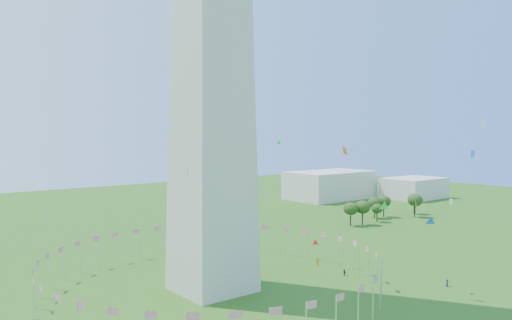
{
  "coord_description": "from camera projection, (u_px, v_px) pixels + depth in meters",
  "views": [
    {
      "loc": [
        -66.84,
        -49.85,
        38.0
      ],
      "look_at": [
        1.53,
        35.0,
        32.28
      ],
      "focal_mm": 35.0,
      "sensor_mm": 36.0,
      "label": 1
    }
  ],
  "objects": [
    {
      "name": "tree_line_east",
      "position": [
        385.0,
        209.0,
        220.78
      ],
      "size": [
        53.29,
        15.85,
        10.53
      ],
      "color": "#31531B",
      "rests_on": "ground"
    },
    {
      "name": "kites_aloft",
      "position": [
        347.0,
        210.0,
        108.54
      ],
      "size": [
        98.35,
        52.93,
        36.78
      ],
      "color": "green",
      "rests_on": "ground"
    },
    {
      "name": "gov_building_east_a",
      "position": [
        330.0,
        185.0,
        292.85
      ],
      "size": [
        50.0,
        30.0,
        16.0
      ],
      "primitive_type": "cube",
      "color": "beige",
      "rests_on": "ground"
    },
    {
      "name": "gov_building_east_b",
      "position": [
        414.0,
        188.0,
        294.68
      ],
      "size": [
        35.0,
        25.0,
        12.0
      ],
      "primitive_type": "cube",
      "color": "beige",
      "rests_on": "ground"
    },
    {
      "name": "flag_ring",
      "position": [
        212.0,
        272.0,
        121.29
      ],
      "size": [
        80.24,
        80.24,
        9.0
      ],
      "color": "silver",
      "rests_on": "ground"
    }
  ]
}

